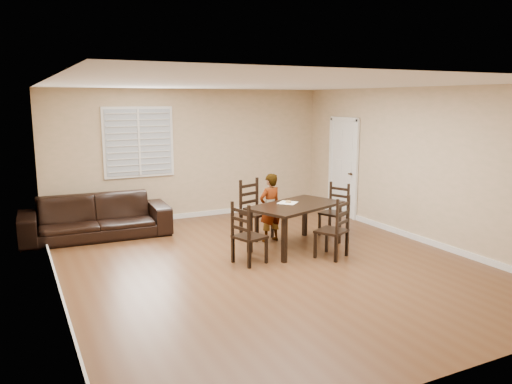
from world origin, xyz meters
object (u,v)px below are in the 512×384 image
chair_left (244,237)px  child (270,208)px  chair_right (337,211)px  dining_table (296,209)px  donut (288,201)px  chair_near (252,211)px  sofa (96,217)px  chair_far (338,231)px

chair_left → child: 1.36m
chair_right → child: 1.36m
dining_table → donut: (-0.04, 0.18, 0.11)m
dining_table → donut: 0.21m
chair_right → child: size_ratio=0.79×
chair_left → chair_right: 2.45m
chair_near → chair_left: size_ratio=1.11×
sofa → chair_right: bearing=-20.8°
chair_near → child: 0.47m
dining_table → chair_left: size_ratio=1.89×
donut → sofa: 3.53m
chair_right → child: child is taller
child → sofa: 3.18m
chair_right → donut: 1.26m
chair_left → dining_table: bearing=-86.9°
dining_table → child: 0.59m
dining_table → donut: donut is taller
dining_table → chair_left: 1.24m
chair_right → donut: bearing=-101.8°
dining_table → donut: bearing=83.7°
chair_far → chair_right: chair_far is taller
chair_far → chair_near: bearing=-97.9°
chair_left → sofa: size_ratio=0.37×
chair_left → donut: (1.11, 0.58, 0.34)m
chair_near → child: bearing=-89.2°
chair_near → child: size_ratio=0.88×
dining_table → chair_far: (0.30, -0.80, -0.21)m
chair_far → chair_left: 1.51m
donut → sofa: (-2.87, 2.01, -0.40)m
chair_right → sofa: chair_right is taller
dining_table → chair_left: chair_left is taller
chair_near → donut: bearing=-87.7°
child → chair_right: bearing=163.4°
dining_table → sofa: size_ratio=0.70×
chair_far → sofa: size_ratio=0.38×
chair_right → sofa: 4.43m
chair_near → chair_left: bearing=-138.9°
chair_near → chair_right: bearing=-39.0°
chair_near → sofa: (-2.56, 1.21, -0.10)m
chair_far → chair_left: (-1.46, 0.39, -0.02)m
child → chair_left: bearing=33.8°
chair_left → sofa: 3.13m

